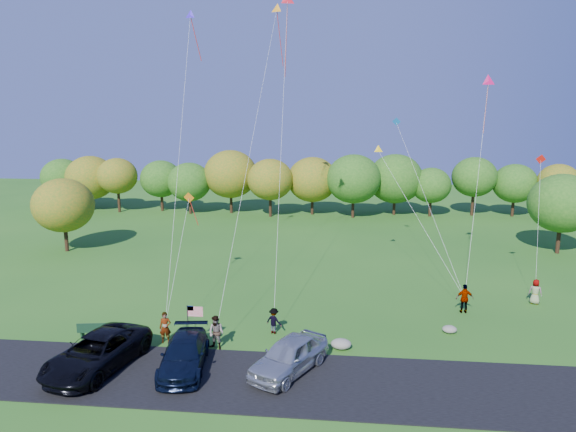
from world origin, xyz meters
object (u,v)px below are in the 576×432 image
Objects in this scene: flyer_a at (165,328)px; flyer_b at (216,333)px; minivan_dark at (97,352)px; minivan_silver at (289,355)px; flyer_e at (535,292)px; trash_barrel at (113,334)px; minivan_navy at (184,354)px; flyer_c at (274,321)px; park_bench at (94,331)px; flyer_d at (465,299)px.

flyer_b is at bearing -19.24° from flyer_a.
minivan_silver is (9.72, 0.69, -0.01)m from minivan_dark.
minivan_silver is 19.37m from flyer_e.
trash_barrel is at bearing 113.64° from minivan_dark.
minivan_silver is 2.68× the size of flyer_b.
minivan_navy reaches higher than trash_barrel.
flyer_a reaches higher than minivan_navy.
minivan_dark is at bearing 55.99° from flyer_c.
minivan_dark is at bearing 178.12° from minivan_navy.
flyer_e is 28.68m from park_bench.
park_bench reaches higher than trash_barrel.
minivan_dark is 3.31× the size of flyer_b.
minivan_dark is at bearing -70.14° from park_bench.
flyer_a reaches higher than flyer_c.
minivan_dark reaches higher than park_bench.
minivan_navy is at bearing -28.65° from trash_barrel.
minivan_navy is 6.93m from park_bench.
minivan_navy is 3.56m from flyer_a.
flyer_d reaches higher than minivan_dark.
minivan_silver is 4.83m from flyer_b.
flyer_b is at bearing -12.81° from park_bench.
minivan_navy is 3.39× the size of flyer_c.
flyer_a reaches higher than flyer_e.
flyer_c is (5.96, 1.90, -0.13)m from flyer_a.
flyer_d reaches higher than flyer_c.
flyer_a is 1.05× the size of flyer_e.
flyer_d reaches higher than minivan_navy.
minivan_dark is 4.41m from minivan_navy.
trash_barrel is at bearing -162.17° from flyer_b.
flyer_b is at bearing -179.18° from minivan_silver.
minivan_silver is 2.81× the size of flyer_a.
minivan_navy is at bearing -92.55° from flyer_b.
flyer_c is (-1.38, 4.61, -0.15)m from minivan_silver.
flyer_d is 21.96m from trash_barrel.
minivan_navy is 2.78× the size of flyer_b.
flyer_b reaches higher than minivan_navy.
flyer_e is at bearing 9.74° from flyer_a.
minivan_navy is 2.91× the size of flyer_a.
flyer_e reaches higher than minivan_navy.
minivan_dark is 3.24× the size of flyer_d.
trash_barrel is at bearing 13.59° from flyer_d.
flyer_c is 0.90× the size of flyer_e.
trash_barrel is (-20.95, -6.54, -0.49)m from flyer_d.
flyer_a is 6.25m from flyer_c.
minivan_silver is 13.93m from flyer_d.
flyer_a reaches higher than park_bench.
flyer_d is at bearing 45.22° from flyer_b.
minivan_dark is at bearing -78.39° from trash_barrel.
flyer_b reaches higher than flyer_e.
flyer_c reaches higher than park_bench.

